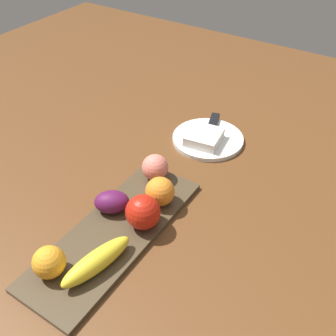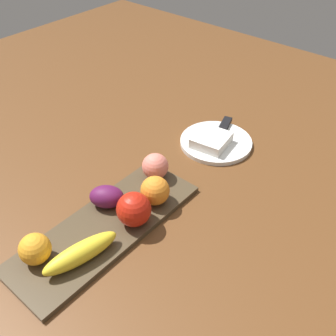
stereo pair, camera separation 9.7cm
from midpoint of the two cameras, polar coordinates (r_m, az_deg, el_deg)
ground_plane at (r=0.87m, az=-9.32°, el=-10.66°), size 2.40×2.40×0.00m
fruit_tray at (r=0.88m, az=-10.71°, el=-9.17°), size 0.46×0.16×0.01m
apple at (r=0.85m, az=-6.90°, el=-6.45°), size 0.08×0.08×0.08m
banana at (r=0.81m, az=-13.78°, el=-13.01°), size 0.17×0.07×0.04m
orange_near_apple at (r=0.90m, az=-4.08°, el=-3.59°), size 0.07×0.07×0.07m
orange_near_banana at (r=0.82m, az=-20.12°, el=-12.77°), size 0.06×0.06×0.06m
peach at (r=0.97m, az=-4.73°, el=-0.03°), size 0.07×0.07×0.07m
grape_bunch at (r=0.91m, az=-11.15°, el=-4.93°), size 0.09×0.10×0.05m
dinner_plate at (r=1.13m, az=3.31°, el=4.11°), size 0.20×0.20×0.01m
folded_napkin at (r=1.10m, az=2.69°, el=4.35°), size 0.11×0.10×0.03m
knife at (r=1.17m, az=4.03°, el=6.03°), size 0.18×0.08×0.01m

